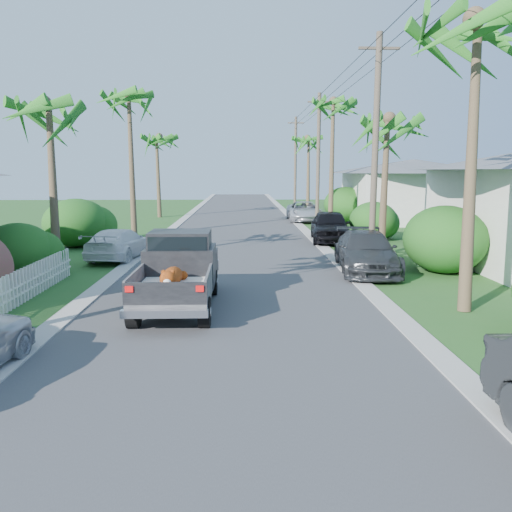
{
  "coord_description": "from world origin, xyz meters",
  "views": [
    {
      "loc": [
        0.3,
        -7.08,
        3.73
      ],
      "look_at": [
        0.68,
        6.62,
        1.4
      ],
      "focal_mm": 35.0,
      "sensor_mm": 36.0,
      "label": 1
    }
  ],
  "objects_px": {
    "parked_car_rm": "(366,252)",
    "palm_l_d": "(157,137)",
    "pickup_truck": "(180,269)",
    "palm_r_b": "(387,119)",
    "parked_car_rf": "(330,226)",
    "palm_l_b": "(47,104)",
    "parked_car_rd": "(304,212)",
    "palm_l_c": "(129,95)",
    "house_right_far": "(412,193)",
    "palm_r_a": "(482,21)",
    "utility_pole_c": "(318,159)",
    "parked_car_lf": "(119,244)",
    "utility_pole_d": "(295,162)",
    "utility_pole_b": "(375,149)",
    "palm_r_d": "(309,138)",
    "palm_r_c": "(333,102)"
  },
  "relations": [
    {
      "from": "parked_car_rm",
      "to": "palm_l_d",
      "type": "relative_size",
      "value": 0.66
    },
    {
      "from": "pickup_truck",
      "to": "palm_r_b",
      "type": "height_order",
      "value": "palm_r_b"
    },
    {
      "from": "parked_car_rf",
      "to": "palm_l_b",
      "type": "xyz_separation_m",
      "value": [
        -11.8,
        -7.33,
        5.32
      ]
    },
    {
      "from": "parked_car_rd",
      "to": "palm_l_c",
      "type": "xyz_separation_m",
      "value": [
        -11.0,
        -8.46,
        7.18
      ]
    },
    {
      "from": "palm_l_c",
      "to": "house_right_far",
      "type": "bearing_deg",
      "value": 22.83
    },
    {
      "from": "palm_l_b",
      "to": "palm_r_a",
      "type": "height_order",
      "value": "palm_r_a"
    },
    {
      "from": "parked_car_rm",
      "to": "palm_r_a",
      "type": "relative_size",
      "value": 0.58
    },
    {
      "from": "palm_l_b",
      "to": "house_right_far",
      "type": "height_order",
      "value": "palm_l_b"
    },
    {
      "from": "parked_car_rd",
      "to": "utility_pole_c",
      "type": "bearing_deg",
      "value": -75.37
    },
    {
      "from": "parked_car_rm",
      "to": "utility_pole_c",
      "type": "xyz_separation_m",
      "value": [
        0.65,
        16.73,
        3.86
      ]
    },
    {
      "from": "parked_car_rd",
      "to": "parked_car_lf",
      "type": "height_order",
      "value": "parked_car_rd"
    },
    {
      "from": "house_right_far",
      "to": "utility_pole_d",
      "type": "relative_size",
      "value": 1.0
    },
    {
      "from": "parked_car_rd",
      "to": "parked_car_lf",
      "type": "relative_size",
      "value": 1.18
    },
    {
      "from": "palm_l_b",
      "to": "palm_l_d",
      "type": "relative_size",
      "value": 0.96
    },
    {
      "from": "utility_pole_b",
      "to": "parked_car_rm",
      "type": "bearing_deg",
      "value": -110.63
    },
    {
      "from": "palm_l_b",
      "to": "palm_r_d",
      "type": "relative_size",
      "value": 0.93
    },
    {
      "from": "palm_l_b",
      "to": "palm_l_c",
      "type": "relative_size",
      "value": 0.8
    },
    {
      "from": "palm_l_c",
      "to": "house_right_far",
      "type": "xyz_separation_m",
      "value": [
        19.0,
        8.0,
        -5.79
      ]
    },
    {
      "from": "parked_car_lf",
      "to": "palm_l_c",
      "type": "bearing_deg",
      "value": -75.28
    },
    {
      "from": "palm_r_b",
      "to": "utility_pole_b",
      "type": "xyz_separation_m",
      "value": [
        -1.0,
        -2.0,
        -1.35
      ]
    },
    {
      "from": "palm_r_d",
      "to": "utility_pole_d",
      "type": "relative_size",
      "value": 0.89
    },
    {
      "from": "palm_r_a",
      "to": "utility_pole_c",
      "type": "xyz_separation_m",
      "value": [
        -0.7,
        22.0,
        -2.82
      ]
    },
    {
      "from": "parked_car_rd",
      "to": "palm_l_d",
      "type": "height_order",
      "value": "palm_l_d"
    },
    {
      "from": "parked_car_rm",
      "to": "palm_r_d",
      "type": "height_order",
      "value": "palm_r_d"
    },
    {
      "from": "parked_car_lf",
      "to": "utility_pole_c",
      "type": "relative_size",
      "value": 0.5
    },
    {
      "from": "parked_car_rm",
      "to": "parked_car_rf",
      "type": "distance_m",
      "value": 8.06
    },
    {
      "from": "palm_r_d",
      "to": "utility_pole_c",
      "type": "relative_size",
      "value": 0.89
    },
    {
      "from": "utility_pole_c",
      "to": "palm_l_c",
      "type": "bearing_deg",
      "value": -152.65
    },
    {
      "from": "palm_r_d",
      "to": "utility_pole_b",
      "type": "relative_size",
      "value": 0.89
    },
    {
      "from": "pickup_truck",
      "to": "parked_car_lf",
      "type": "xyz_separation_m",
      "value": [
        -3.53,
        7.55,
        -0.36
      ]
    },
    {
      "from": "parked_car_rf",
      "to": "utility_pole_c",
      "type": "relative_size",
      "value": 0.54
    },
    {
      "from": "utility_pole_b",
      "to": "palm_r_b",
      "type": "bearing_deg",
      "value": 63.43
    },
    {
      "from": "palm_r_b",
      "to": "utility_pole_c",
      "type": "bearing_deg",
      "value": 94.4
    },
    {
      "from": "palm_r_c",
      "to": "house_right_far",
      "type": "relative_size",
      "value": 1.04
    },
    {
      "from": "pickup_truck",
      "to": "palm_l_c",
      "type": "xyz_separation_m",
      "value": [
        -4.53,
        15.23,
        6.9
      ]
    },
    {
      "from": "palm_l_b",
      "to": "palm_r_b",
      "type": "xyz_separation_m",
      "value": [
        13.4,
        3.0,
        -0.2
      ]
    },
    {
      "from": "pickup_truck",
      "to": "palm_r_c",
      "type": "distance_m",
      "value": 21.89
    },
    {
      "from": "parked_car_rf",
      "to": "palm_r_d",
      "type": "xyz_separation_m",
      "value": [
        1.5,
        20.67,
        5.91
      ]
    },
    {
      "from": "pickup_truck",
      "to": "utility_pole_c",
      "type": "bearing_deg",
      "value": 71.59
    },
    {
      "from": "parked_car_rm",
      "to": "palm_l_c",
      "type": "bearing_deg",
      "value": 140.67
    },
    {
      "from": "parked_car_rd",
      "to": "palm_r_d",
      "type": "xyz_separation_m",
      "value": [
        1.5,
        9.54,
        6.01
      ]
    },
    {
      "from": "house_right_far",
      "to": "utility_pole_b",
      "type": "distance_m",
      "value": 18.71
    },
    {
      "from": "pickup_truck",
      "to": "palm_l_b",
      "type": "bearing_deg",
      "value": 135.56
    },
    {
      "from": "parked_car_rf",
      "to": "parked_car_lf",
      "type": "relative_size",
      "value": 1.09
    },
    {
      "from": "parked_car_lf",
      "to": "house_right_far",
      "type": "relative_size",
      "value": 0.5
    },
    {
      "from": "palm_l_d",
      "to": "utility_pole_b",
      "type": "xyz_separation_m",
      "value": [
        12.1,
        -21.0,
        -1.84
      ]
    },
    {
      "from": "palm_r_b",
      "to": "palm_l_d",
      "type": "bearing_deg",
      "value": 124.59
    },
    {
      "from": "parked_car_lf",
      "to": "palm_r_b",
      "type": "height_order",
      "value": "palm_r_b"
    },
    {
      "from": "parked_car_rd",
      "to": "parked_car_lf",
      "type": "xyz_separation_m",
      "value": [
        -10.0,
        -16.15,
        -0.08
      ]
    },
    {
      "from": "parked_car_rm",
      "to": "palm_r_a",
      "type": "distance_m",
      "value": 8.62
    }
  ]
}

